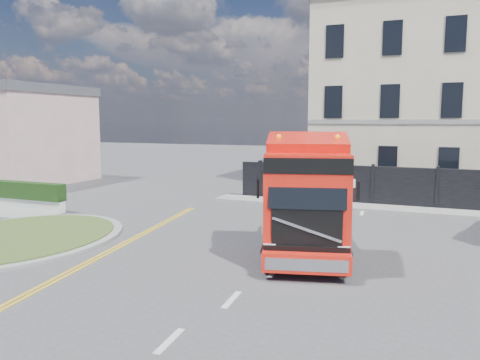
% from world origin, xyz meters
% --- Properties ---
extents(ground, '(120.00, 120.00, 0.00)m').
position_xyz_m(ground, '(0.00, 0.00, 0.00)').
color(ground, '#424244').
rests_on(ground, ground).
extents(traffic_island, '(6.80, 6.80, 0.17)m').
position_xyz_m(traffic_island, '(-7.00, -3.00, 0.08)').
color(traffic_island, gray).
rests_on(traffic_island, ground).
extents(seaside_bldg_pink, '(8.00, 8.00, 6.00)m').
position_xyz_m(seaside_bldg_pink, '(-20.00, 9.00, 3.00)').
color(seaside_bldg_pink, beige).
rests_on(seaside_bldg_pink, ground).
extents(hoarding_fence, '(18.80, 0.25, 2.00)m').
position_xyz_m(hoarding_fence, '(6.55, 9.00, 1.00)').
color(hoarding_fence, black).
rests_on(hoarding_fence, ground).
extents(georgian_building, '(12.30, 10.30, 12.80)m').
position_xyz_m(georgian_building, '(6.00, 16.50, 5.77)').
color(georgian_building, beige).
rests_on(georgian_building, ground).
extents(pavement_far, '(20.00, 1.60, 0.12)m').
position_xyz_m(pavement_far, '(6.00, 8.10, 0.06)').
color(pavement_far, gray).
rests_on(pavement_far, ground).
extents(truck, '(3.85, 6.70, 3.78)m').
position_xyz_m(truck, '(3.19, -1.28, 1.69)').
color(truck, black).
rests_on(truck, ground).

